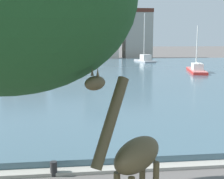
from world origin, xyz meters
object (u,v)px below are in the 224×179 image
at_px(giraffe_statue, 134,160).
at_px(sailboat_green, 47,61).
at_px(sailboat_red, 196,71).
at_px(sailboat_grey, 144,60).
at_px(sailboat_black, 15,78).
at_px(mooring_bollard, 54,169).

bearing_deg(giraffe_statue, sailboat_green, 97.08).
xyz_separation_m(giraffe_statue, sailboat_red, (13.92, 31.46, -1.62)).
bearing_deg(giraffe_statue, sailboat_grey, 77.17).
bearing_deg(sailboat_black, sailboat_red, 11.08).
relative_size(sailboat_green, mooring_bollard, 18.32).
xyz_separation_m(giraffe_statue, mooring_bollard, (-1.99, 4.07, -1.88)).
bearing_deg(sailboat_grey, sailboat_green, -178.66).
bearing_deg(mooring_bollard, sailboat_green, 95.16).
bearing_deg(sailboat_green, mooring_bollard, -84.84).
height_order(sailboat_red, mooring_bollard, sailboat_red).
xyz_separation_m(sailboat_grey, sailboat_red, (2.92, -16.82, -0.05)).
xyz_separation_m(sailboat_grey, mooring_bollard, (-12.99, -44.22, -0.30)).
bearing_deg(giraffe_statue, sailboat_red, 66.13).
distance_m(giraffe_statue, sailboat_grey, 49.55).
height_order(sailboat_black, sailboat_red, sailboat_black).
relative_size(sailboat_red, mooring_bollard, 16.36).
bearing_deg(sailboat_black, mooring_bollard, -76.51).
distance_m(sailboat_black, mooring_bollard, 23.85).
bearing_deg(sailboat_grey, mooring_bollard, -106.38).
bearing_deg(sailboat_green, sailboat_red, -39.58).
relative_size(sailboat_black, mooring_bollard, 19.33).
distance_m(giraffe_statue, sailboat_green, 48.28).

